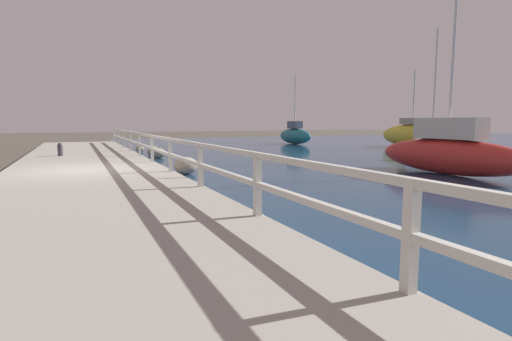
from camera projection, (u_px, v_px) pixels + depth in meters
name	position (u px, v px, depth m)	size (l,w,h in m)	color
ground_plane	(88.00, 180.00, 11.73)	(120.00, 120.00, 0.00)	#4C473D
dock_walkway	(88.00, 175.00, 11.72)	(4.46, 36.00, 0.32)	#9E998E
railing	(160.00, 146.00, 12.49)	(0.10, 32.50, 0.94)	beige
boulder_downstream	(153.00, 150.00, 21.67)	(0.57, 0.52, 0.43)	slate
boulder_near_dock	(152.00, 152.00, 20.28)	(0.49, 0.44, 0.37)	#666056
boulder_upstream	(186.00, 166.00, 13.02)	(0.76, 0.69, 0.57)	gray
boulder_mid_strip	(140.00, 149.00, 22.80)	(0.49, 0.44, 0.37)	slate
boulder_far_strip	(158.00, 153.00, 18.82)	(0.67, 0.61, 0.50)	slate
mooring_bollard	(60.00, 149.00, 16.35)	(0.20, 0.20, 0.54)	#333338
sailboat_yellow	(412.00, 135.00, 26.96)	(1.05, 5.58, 5.18)	gold
sailboat_white	(432.00, 147.00, 18.40)	(1.76, 3.59, 5.83)	white
sailboat_teal	(295.00, 135.00, 31.09)	(1.03, 4.32, 5.31)	#1E707A
sailboat_red	(448.00, 152.00, 12.94)	(1.10, 5.58, 5.92)	red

